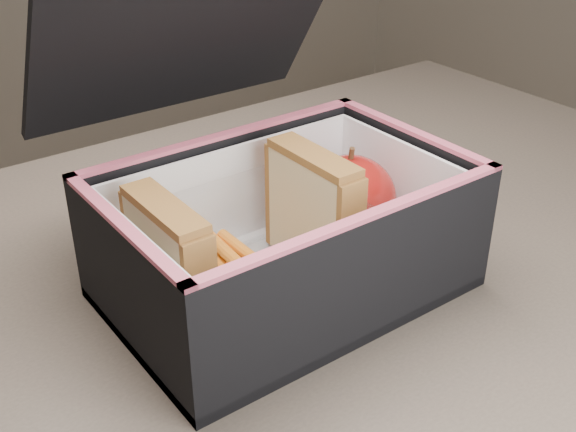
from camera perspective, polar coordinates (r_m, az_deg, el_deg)
name	(u,v)px	position (r m, az deg, el deg)	size (l,w,h in m)	color
kitchen_table	(273,385)	(0.67, -1.16, -13.19)	(1.20, 0.80, 0.75)	brown
lunch_bag	(282,224)	(0.59, -0.49, -0.63)	(0.29, 0.30, 0.27)	black
plastic_tub	(246,254)	(0.58, -3.34, -3.03)	(0.18, 0.13, 0.07)	white
sandwich_left	(169,264)	(0.54, -9.37, -3.78)	(0.03, 0.09, 0.10)	beige
sandwich_right	(313,210)	(0.60, 1.97, 0.47)	(0.03, 0.09, 0.10)	beige
carrot_sticks	(241,273)	(0.59, -3.74, -4.54)	(0.04, 0.14, 0.03)	orange
paper_napkin	(347,241)	(0.66, 4.66, -2.00)	(0.08, 0.09, 0.01)	white
red_apple	(349,198)	(0.64, 4.87, 1.43)	(0.10, 0.10, 0.09)	maroon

